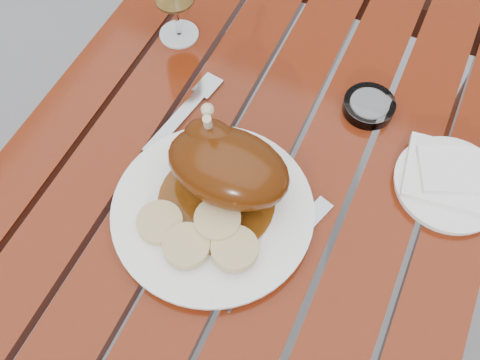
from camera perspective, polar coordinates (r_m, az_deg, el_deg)
name	(u,v)px	position (r m, az deg, el deg)	size (l,w,h in m)	color
ground	(246,298)	(1.59, 0.66, -12.52)	(60.00, 60.00, 0.00)	slate
table	(248,248)	(1.24, 0.83, -7.31)	(0.80, 1.20, 0.75)	maroon
dinner_plate	(213,211)	(0.85, -2.92, -3.36)	(0.32, 0.32, 0.02)	white
roast_duck	(225,165)	(0.82, -1.61, 1.63)	(0.20, 0.19, 0.14)	#612F0B
bread_dumplings	(199,234)	(0.81, -4.36, -5.77)	(0.19, 0.13, 0.03)	tan
side_plate	(449,185)	(0.94, 21.42, -0.45)	(0.18, 0.18, 0.01)	white
napkin	(447,174)	(0.93, 21.24, 0.65)	(0.13, 0.13, 0.01)	white
ashtray	(369,106)	(0.99, 13.58, 7.68)	(0.09, 0.09, 0.02)	#B2B7BC
fork	(180,117)	(0.96, -6.41, 6.72)	(0.02, 0.19, 0.01)	gray
knife	(271,260)	(0.82, 3.28, -8.56)	(0.02, 0.21, 0.01)	gray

